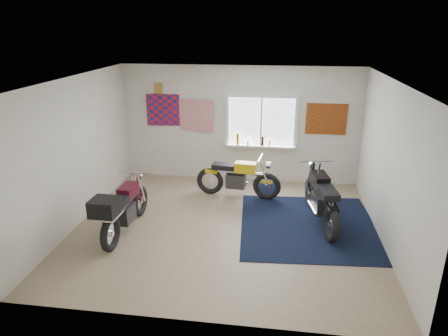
# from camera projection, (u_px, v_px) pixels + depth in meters

# --- Properties ---
(ground) EXTENTS (5.50, 5.50, 0.00)m
(ground) POSITION_uv_depth(u_px,v_px,m) (225.00, 228.00, 7.40)
(ground) COLOR #9E896B
(ground) RESTS_ON ground
(room_shell) EXTENTS (5.50, 5.50, 5.50)m
(room_shell) POSITION_uv_depth(u_px,v_px,m) (225.00, 143.00, 6.84)
(room_shell) COLOR white
(room_shell) RESTS_ON ground
(navy_rug) EXTENTS (2.67, 2.76, 0.01)m
(navy_rug) POSITION_uv_depth(u_px,v_px,m) (308.00, 225.00, 7.47)
(navy_rug) COLOR black
(navy_rug) RESTS_ON ground
(window_assembly) EXTENTS (1.66, 0.17, 1.26)m
(window_assembly) POSITION_uv_depth(u_px,v_px,m) (261.00, 125.00, 9.16)
(window_assembly) COLOR white
(window_assembly) RESTS_ON room_shell
(oil_bottles) EXTENTS (0.80, 0.07, 0.28)m
(oil_bottles) POSITION_uv_depth(u_px,v_px,m) (250.00, 140.00, 9.25)
(oil_bottles) COLOR #956A15
(oil_bottles) RESTS_ON window_assembly
(flag_display) EXTENTS (1.60, 0.10, 1.17)m
(flag_display) POSITION_uv_depth(u_px,v_px,m) (158.00, 89.00, 9.22)
(flag_display) COLOR red
(flag_display) RESTS_ON room_shell
(triumph_poster) EXTENTS (0.90, 0.03, 0.70)m
(triumph_poster) POSITION_uv_depth(u_px,v_px,m) (326.00, 119.00, 8.92)
(triumph_poster) COLOR #A54C14
(triumph_poster) RESTS_ON room_shell
(yellow_triumph) EXTENTS (1.87, 0.56, 0.94)m
(yellow_triumph) POSITION_uv_depth(u_px,v_px,m) (238.00, 179.00, 8.61)
(yellow_triumph) COLOR black
(yellow_triumph) RESTS_ON ground
(black_chrome_bike) EXTENTS (0.66, 2.06, 1.06)m
(black_chrome_bike) POSITION_uv_depth(u_px,v_px,m) (321.00, 199.00, 7.47)
(black_chrome_bike) COLOR black
(black_chrome_bike) RESTS_ON navy_rug
(maroon_tourer) EXTENTS (0.58, 1.93, 0.98)m
(maroon_tourer) POSITION_uv_depth(u_px,v_px,m) (122.00, 209.00, 6.97)
(maroon_tourer) COLOR black
(maroon_tourer) RESTS_ON ground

